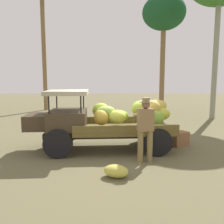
{
  "coord_description": "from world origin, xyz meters",
  "views": [
    {
      "loc": [
        0.27,
        7.03,
        2.18
      ],
      "look_at": [
        -0.1,
        -0.21,
        1.18
      ],
      "focal_mm": 37.99,
      "sensor_mm": 36.0,
      "label": 1
    }
  ],
  "objects_px": {
    "truck": "(99,120)",
    "wooden_crate": "(179,139)",
    "farmer": "(145,126)",
    "loose_banana_bunch": "(116,171)"
  },
  "relations": [
    {
      "from": "truck",
      "to": "farmer",
      "type": "relative_size",
      "value": 2.63
    },
    {
      "from": "truck",
      "to": "wooden_crate",
      "type": "relative_size",
      "value": 7.88
    },
    {
      "from": "loose_banana_bunch",
      "to": "wooden_crate",
      "type": "bearing_deg",
      "value": -132.67
    },
    {
      "from": "truck",
      "to": "farmer",
      "type": "bearing_deg",
      "value": 135.56
    },
    {
      "from": "truck",
      "to": "wooden_crate",
      "type": "height_order",
      "value": "truck"
    },
    {
      "from": "wooden_crate",
      "to": "loose_banana_bunch",
      "type": "height_order",
      "value": "wooden_crate"
    },
    {
      "from": "truck",
      "to": "wooden_crate",
      "type": "distance_m",
      "value": 2.76
    },
    {
      "from": "truck",
      "to": "loose_banana_bunch",
      "type": "xyz_separation_m",
      "value": [
        -0.38,
        2.14,
        -0.79
      ]
    },
    {
      "from": "wooden_crate",
      "to": "loose_banana_bunch",
      "type": "xyz_separation_m",
      "value": [
        2.28,
        2.47,
        -0.09
      ]
    },
    {
      "from": "truck",
      "to": "wooden_crate",
      "type": "bearing_deg",
      "value": -173.43
    }
  ]
}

